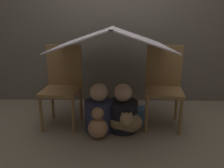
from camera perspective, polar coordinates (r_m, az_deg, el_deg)
name	(u,v)px	position (r m, az deg, el deg)	size (l,w,h in m)	color
ground_plane	(112,131)	(2.56, -0.06, -12.08)	(8.80, 8.80, 0.00)	gray
wall_back	(113,18)	(3.28, 0.30, 16.86)	(7.00, 0.05, 2.50)	#6B6056
chair_left	(63,82)	(2.65, -12.77, 0.41)	(0.45, 0.45, 0.94)	olive
chair_right	(163,83)	(2.64, 13.30, 0.27)	(0.48, 0.48, 0.94)	olive
sheet_canopy	(112,37)	(2.40, 0.00, 12.15)	(1.19, 1.16, 0.21)	silver
person_front	(99,111)	(2.50, -3.35, -7.12)	(0.33, 0.33, 0.56)	#2D3351
person_second	(123,112)	(2.50, 2.83, -7.19)	(0.34, 0.34, 0.55)	black
dog	(126,122)	(2.44, 3.68, -9.86)	(0.37, 0.34, 0.32)	#9E7F56
floor_cushion	(128,115)	(2.84, 4.08, -8.08)	(0.48, 0.38, 0.10)	#4C7FB2
plush_toy	(98,126)	(2.37, -3.69, -10.78)	(0.22, 0.22, 0.34)	tan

